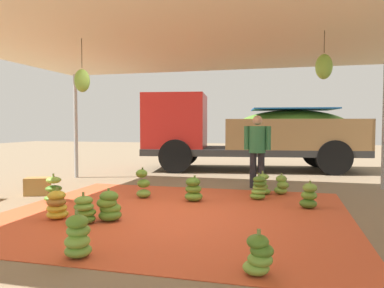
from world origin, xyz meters
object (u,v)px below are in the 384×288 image
Objects in this scene: cargo_truck_main at (245,131)px; worker_0 at (257,146)px; banana_bunch_9 at (309,197)px; banana_bunch_7 at (263,185)px; banana_bunch_2 at (259,256)px; crate_0 at (37,186)px; banana_bunch_4 at (78,238)px; banana_bunch_1 at (143,185)px; banana_bunch_8 at (57,206)px; banana_bunch_0 at (259,188)px; banana_bunch_11 at (109,207)px; banana_bunch_5 at (282,185)px; banana_bunch_10 at (84,211)px; banana_bunch_3 at (54,190)px; banana_bunch_6 at (193,190)px.

worker_0 is at bearing -79.07° from cargo_truck_main.
banana_bunch_7 is at bearing 127.68° from banana_bunch_9.
banana_bunch_2 is 3.15m from banana_bunch_9.
banana_bunch_4 is at bearing -47.52° from crate_0.
banana_bunch_8 is (-0.63, -1.88, -0.05)m from banana_bunch_1.
banana_bunch_11 is (-2.03, -2.15, -0.00)m from banana_bunch_0.
banana_bunch_7 is (-0.38, -0.07, 0.01)m from banana_bunch_5.
banana_bunch_7 is at bearing 51.39° from banana_bunch_10.
banana_bunch_0 is 0.98× the size of banana_bunch_4.
banana_bunch_11 reaches higher than banana_bunch_2.
worker_0 is at bearing 40.55° from banana_bunch_1.
banana_bunch_3 is 4.60m from banana_bunch_9.
banana_bunch_5 is at bearing 111.98° from banana_bunch_9.
banana_bunch_1 is 1.23× the size of banana_bunch_6.
banana_bunch_11 is at bearing 39.12° from banana_bunch_10.
cargo_truck_main is at bearing 78.04° from banana_bunch_10.
banana_bunch_1 reaches higher than banana_bunch_5.
banana_bunch_2 is 4.27m from banana_bunch_5.
banana_bunch_0 is 2.95m from banana_bunch_11.
banana_bunch_2 is at bearing 0.25° from banana_bunch_4.
banana_bunch_7 is 0.99× the size of banana_bunch_8.
banana_bunch_10 is at bearing -140.88° from banana_bunch_11.
banana_bunch_7 is 4.39m from cargo_truck_main.
banana_bunch_8 is at bearing -170.94° from banana_bunch_11.
banana_bunch_2 is 0.98× the size of banana_bunch_10.
cargo_truck_main is (-1.07, 8.38, 1.04)m from banana_bunch_2.
banana_bunch_2 is at bearing -91.84° from banana_bunch_5.
banana_bunch_10 is 2.73m from crate_0.
banana_bunch_9 is at bearing 29.85° from banana_bunch_10.
cargo_truck_main reaches higher than banana_bunch_0.
worker_0 is at bearing 61.79° from banana_bunch_11.
banana_bunch_5 reaches higher than crate_0.
banana_bunch_6 is at bearing 47.31° from banana_bunch_8.
banana_bunch_1 is 2.42m from banana_bunch_7.
banana_bunch_2 is 1.90m from banana_bunch_4.
crate_0 is (-4.25, -1.99, -0.78)m from worker_0.
banana_bunch_7 is (1.20, 1.03, -0.01)m from banana_bunch_6.
banana_bunch_1 is at bearing 175.40° from banana_bunch_6.
cargo_truck_main reaches higher than banana_bunch_1.
banana_bunch_5 is at bearing 23.06° from banana_bunch_3.
banana_bunch_4 is 3.21m from banana_bunch_6.
banana_bunch_1 is at bearing -156.98° from banana_bunch_7.
banana_bunch_4 is (-1.90, -0.01, 0.03)m from banana_bunch_2.
banana_bunch_3 is at bearing 126.66° from banana_bunch_8.
cargo_truck_main reaches higher than worker_0.
banana_bunch_6 is 1.07× the size of banana_bunch_10.
banana_bunch_6 is at bearing 14.29° from banana_bunch_3.
banana_bunch_4 is at bearing -95.67° from cargo_truck_main.
banana_bunch_4 is 1.06× the size of banana_bunch_6.
banana_bunch_6 reaches higher than banana_bunch_10.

